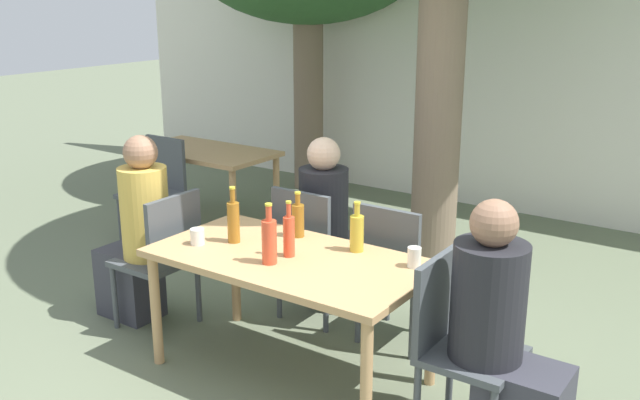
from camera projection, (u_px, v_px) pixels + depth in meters
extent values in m
plane|color=#667056|center=(291.00, 372.00, 4.14)|extent=(30.00, 30.00, 0.00)
cube|color=white|center=(530.00, 71.00, 6.75)|extent=(10.00, 0.08, 2.80)
cylinder|color=#7A6651|center=(438.00, 115.00, 5.42)|extent=(0.36, 0.36, 2.44)
cylinder|color=#7A6651|center=(308.00, 102.00, 7.78)|extent=(0.32, 0.32, 1.91)
cube|color=tan|center=(289.00, 259.00, 3.94)|extent=(1.55, 0.82, 0.04)
cylinder|color=tan|center=(156.00, 310.00, 4.16)|extent=(0.06, 0.06, 0.68)
cylinder|color=tan|center=(366.00, 384.00, 3.38)|extent=(0.06, 0.06, 0.68)
cylinder|color=tan|center=(235.00, 272.00, 4.71)|extent=(0.06, 0.06, 0.68)
cylinder|color=tan|center=(432.00, 328.00, 3.93)|extent=(0.06, 0.06, 0.68)
cube|color=tan|center=(204.00, 152.00, 6.56)|extent=(1.32, 0.72, 0.04)
cylinder|color=tan|center=(138.00, 187.00, 6.75)|extent=(0.06, 0.06, 0.68)
cylinder|color=tan|center=(233.00, 208.00, 6.10)|extent=(0.06, 0.06, 0.68)
cylinder|color=tan|center=(183.00, 174.00, 7.22)|extent=(0.06, 0.06, 0.68)
cylinder|color=tan|center=(277.00, 192.00, 6.57)|extent=(0.06, 0.06, 0.68)
cube|color=#474C51|center=(155.00, 261.00, 4.61)|extent=(0.44, 0.44, 0.04)
cube|color=#474C51|center=(174.00, 231.00, 4.43)|extent=(0.04, 0.44, 0.45)
cylinder|color=#474C51|center=(158.00, 278.00, 4.93)|extent=(0.04, 0.04, 0.43)
cylinder|color=#474C51|center=(115.00, 297.00, 4.63)|extent=(0.04, 0.04, 0.43)
cylinder|color=#474C51|center=(198.00, 291.00, 4.73)|extent=(0.04, 0.04, 0.43)
cylinder|color=#474C51|center=(155.00, 312.00, 4.43)|extent=(0.04, 0.04, 0.43)
cube|color=#474C51|center=(472.00, 356.00, 3.42)|extent=(0.44, 0.44, 0.04)
cube|color=#474C51|center=(437.00, 299.00, 3.46)|extent=(0.04, 0.44, 0.45)
cylinder|color=#474C51|center=(521.00, 393.00, 3.53)|extent=(0.04, 0.04, 0.43)
cylinder|color=#474C51|center=(450.00, 371.00, 3.74)|extent=(0.04, 0.04, 0.43)
cube|color=#474C51|center=(318.00, 252.00, 4.76)|extent=(0.44, 0.44, 0.04)
cube|color=#474C51|center=(301.00, 226.00, 4.53)|extent=(0.44, 0.04, 0.45)
cylinder|color=#474C51|center=(357.00, 282.00, 4.87)|extent=(0.04, 0.04, 0.43)
cylinder|color=#474C51|center=(312.00, 270.00, 5.08)|extent=(0.04, 0.04, 0.43)
cylinder|color=#474C51|center=(326.00, 301.00, 4.57)|extent=(0.04, 0.04, 0.43)
cylinder|color=#474C51|center=(279.00, 288.00, 4.78)|extent=(0.04, 0.04, 0.43)
cube|color=#474C51|center=(401.00, 272.00, 4.42)|extent=(0.44, 0.44, 0.04)
cube|color=#474C51|center=(386.00, 245.00, 4.20)|extent=(0.44, 0.04, 0.45)
cylinder|color=#474C51|center=(440.00, 304.00, 4.54)|extent=(0.04, 0.04, 0.43)
cylinder|color=#474C51|center=(388.00, 290.00, 4.74)|extent=(0.04, 0.04, 0.43)
cylinder|color=#474C51|center=(412.00, 326.00, 4.24)|extent=(0.04, 0.04, 0.43)
cylinder|color=#474C51|center=(358.00, 310.00, 4.44)|extent=(0.04, 0.04, 0.43)
cube|color=#474C51|center=(151.00, 195.00, 6.09)|extent=(0.44, 0.44, 0.04)
cube|color=#474C51|center=(166.00, 163.00, 6.18)|extent=(0.44, 0.04, 0.45)
cylinder|color=#474C51|center=(120.00, 223.00, 6.11)|extent=(0.04, 0.04, 0.43)
cylinder|color=#474C51|center=(151.00, 231.00, 5.91)|extent=(0.04, 0.04, 0.43)
cylinder|color=#474C51|center=(154.00, 212.00, 6.41)|extent=(0.04, 0.04, 0.43)
cylinder|color=#474C51|center=(184.00, 219.00, 6.21)|extent=(0.04, 0.04, 0.43)
cube|color=#383842|center=(130.00, 283.00, 4.82)|extent=(0.40, 0.28, 0.47)
cylinder|color=gold|center=(145.00, 213.00, 4.56)|extent=(0.31, 0.31, 0.60)
sphere|color=#936B51|center=(140.00, 152.00, 4.44)|extent=(0.22, 0.22, 0.22)
cylinder|color=#232328|center=(488.00, 301.00, 3.30)|extent=(0.35, 0.35, 0.56)
sphere|color=#936B51|center=(494.00, 223.00, 3.19)|extent=(0.22, 0.22, 0.22)
cube|color=#383842|center=(339.00, 270.00, 5.03)|extent=(0.30, 0.40, 0.47)
cylinder|color=#232328|center=(324.00, 209.00, 4.73)|extent=(0.33, 0.33, 0.55)
sphere|color=beige|center=(324.00, 154.00, 4.62)|extent=(0.22, 0.22, 0.22)
cylinder|color=gold|center=(357.00, 234.00, 3.99)|extent=(0.08, 0.08, 0.21)
cylinder|color=gold|center=(357.00, 210.00, 3.95)|extent=(0.03, 0.03, 0.07)
cylinder|color=gold|center=(357.00, 203.00, 3.93)|extent=(0.04, 0.04, 0.01)
cylinder|color=#9E661E|center=(298.00, 221.00, 4.22)|extent=(0.08, 0.08, 0.20)
cylinder|color=#9E661E|center=(298.00, 199.00, 4.19)|extent=(0.03, 0.03, 0.07)
cylinder|color=gold|center=(298.00, 193.00, 4.17)|extent=(0.04, 0.04, 0.01)
cylinder|color=#9E661E|center=(233.00, 223.00, 4.12)|extent=(0.07, 0.07, 0.24)
cylinder|color=#9E661E|center=(232.00, 196.00, 4.07)|extent=(0.03, 0.03, 0.08)
cylinder|color=gold|center=(232.00, 188.00, 4.06)|extent=(0.03, 0.03, 0.01)
cylinder|color=#DB4C2D|center=(269.00, 242.00, 3.80)|extent=(0.08, 0.08, 0.24)
cylinder|color=#DB4C2D|center=(269.00, 213.00, 3.75)|extent=(0.03, 0.03, 0.08)
cylinder|color=gold|center=(268.00, 205.00, 3.74)|extent=(0.04, 0.04, 0.01)
cylinder|color=#DB4C2D|center=(289.00, 236.00, 3.91)|extent=(0.06, 0.06, 0.23)
cylinder|color=#DB4C2D|center=(289.00, 210.00, 3.87)|extent=(0.03, 0.03, 0.08)
cylinder|color=gold|center=(289.00, 202.00, 3.85)|extent=(0.03, 0.03, 0.01)
cylinder|color=silver|center=(197.00, 237.00, 4.11)|extent=(0.08, 0.08, 0.09)
cylinder|color=silver|center=(414.00, 257.00, 3.77)|extent=(0.07, 0.07, 0.11)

